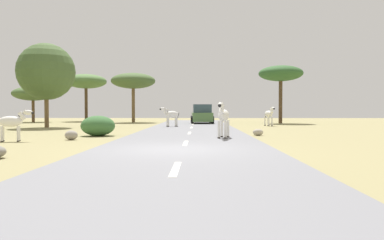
{
  "coord_description": "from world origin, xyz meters",
  "views": [
    {
      "loc": [
        0.69,
        -11.83,
        1.33
      ],
      "look_at": [
        0.33,
        8.32,
        0.75
      ],
      "focal_mm": 34.39,
      "sensor_mm": 36.0,
      "label": 1
    }
  ],
  "objects": [
    {
      "name": "tree_0",
      "position": [
        8.52,
        23.44,
        4.72
      ],
      "size": [
        4.19,
        4.19,
        5.5
      ],
      "color": "#4C3823",
      "rests_on": "ground_plane"
    },
    {
      "name": "zebra_0",
      "position": [
        1.79,
        4.6,
        1.04
      ],
      "size": [
        0.71,
        1.73,
        1.66
      ],
      "rotation": [
        0.0,
        0.0,
        2.91
      ],
      "color": "silver",
      "rests_on": "road"
    },
    {
      "name": "rock_2",
      "position": [
        -4.86,
        4.03,
        0.21
      ],
      "size": [
        0.55,
        0.48,
        0.41
      ],
      "primitive_type": "ellipsoid",
      "color": "gray",
      "rests_on": "ground_plane"
    },
    {
      "name": "bush_1",
      "position": [
        -4.34,
        6.42,
        0.51
      ],
      "size": [
        1.69,
        1.53,
        1.02
      ],
      "primitive_type": "ellipsoid",
      "color": "#386633",
      "rests_on": "ground_plane"
    },
    {
      "name": "tree_2",
      "position": [
        -10.48,
        14.94,
        4.08
      ],
      "size": [
        4.15,
        4.15,
        6.17
      ],
      "color": "brown",
      "rests_on": "ground_plane"
    },
    {
      "name": "zebra_1",
      "position": [
        -7.0,
        3.19,
        0.81
      ],
      "size": [
        1.41,
        0.61,
        1.36
      ],
      "rotation": [
        0.0,
        0.0,
        4.97
      ],
      "color": "silver",
      "rests_on": "ground_plane"
    },
    {
      "name": "zebra_3",
      "position": [
        -1.38,
        15.62,
        0.94
      ],
      "size": [
        1.47,
        0.94,
        1.49
      ],
      "rotation": [
        0.0,
        0.0,
        2.05
      ],
      "color": "silver",
      "rests_on": "road"
    },
    {
      "name": "zebra_2",
      "position": [
        6.33,
        17.67,
        0.95
      ],
      "size": [
        0.71,
        1.66,
        1.59
      ],
      "rotation": [
        0.0,
        0.0,
        3.4
      ],
      "color": "silver",
      "rests_on": "ground_plane"
    },
    {
      "name": "road",
      "position": [
        0.2,
        0.0,
        0.03
      ],
      "size": [
        6.0,
        64.0,
        0.05
      ],
      "primitive_type": "cube",
      "color": "slate",
      "rests_on": "ground_plane"
    },
    {
      "name": "car_0",
      "position": [
        1.0,
        22.24,
        0.85
      ],
      "size": [
        2.16,
        4.41,
        1.74
      ],
      "rotation": [
        0.0,
        0.0,
        0.04
      ],
      "color": "#476B38",
      "rests_on": "road"
    },
    {
      "name": "tree_5",
      "position": [
        -6.02,
        25.83,
        4.23
      ],
      "size": [
        4.53,
        4.53,
        5.06
      ],
      "color": "brown",
      "rests_on": "ground_plane"
    },
    {
      "name": "tree_1",
      "position": [
        -16.62,
        26.28,
        2.97
      ],
      "size": [
        4.17,
        4.17,
        3.71
      ],
      "color": "brown",
      "rests_on": "ground_plane"
    },
    {
      "name": "lane_markings",
      "position": [
        0.2,
        -1.0,
        0.05
      ],
      "size": [
        0.16,
        56.0,
        0.01
      ],
      "color": "silver",
      "rests_on": "road"
    },
    {
      "name": "bush_0",
      "position": [
        -7.26,
        17.8,
        0.39
      ],
      "size": [
        1.31,
        1.18,
        0.79
      ],
      "primitive_type": "ellipsoid",
      "color": "#425B2D",
      "rests_on": "ground_plane"
    },
    {
      "name": "ground_plane",
      "position": [
        0.0,
        0.0,
        0.0
      ],
      "size": [
        90.0,
        90.0,
        0.0
      ],
      "primitive_type": "plane",
      "color": "#8E8456"
    },
    {
      "name": "tree_4",
      "position": [
        -11.96,
        29.28,
        4.45
      ],
      "size": [
        4.57,
        4.57,
        5.28
      ],
      "color": "#4C3823",
      "rests_on": "ground_plane"
    },
    {
      "name": "rock_1",
      "position": [
        3.7,
        6.78,
        0.17
      ],
      "size": [
        0.52,
        0.39,
        0.34
      ],
      "primitive_type": "ellipsoid",
      "color": "#A89E8C",
      "rests_on": "ground_plane"
    }
  ]
}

